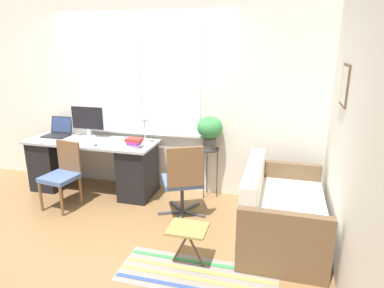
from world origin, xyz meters
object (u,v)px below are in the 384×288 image
object	(u,v)px
keyboard	(77,143)
couch_loveseat	(280,214)
plant_stand	(210,155)
book_stack	(134,142)
monitor	(88,120)
office_chair_swivel	(183,179)
mouse	(95,145)
laptop	(58,132)
potted_plant	(210,130)
desk_lamp	(145,124)
desk_chair_wooden	(62,173)
folding_stool	(188,231)

from	to	relation	value
keyboard	couch_loveseat	size ratio (longest dim) A/B	0.29
plant_stand	book_stack	bearing A→B (deg)	-157.82
monitor	office_chair_swivel	distance (m)	1.78
monitor	book_stack	distance (m)	0.92
book_stack	monitor	bearing A→B (deg)	160.66
mouse	office_chair_swivel	xyz separation A→B (m)	(1.28, -0.19, -0.29)
laptop	potted_plant	xyz separation A→B (m)	(2.27, 0.13, 0.15)
monitor	desk_lamp	distance (m)	0.93
monitor	desk_chair_wooden	bearing A→B (deg)	-88.91
laptop	plant_stand	xyz separation A→B (m)	(2.27, 0.13, -0.21)
couch_loveseat	folding_stool	xyz separation A→B (m)	(-0.84, -0.70, 0.07)
couch_loveseat	folding_stool	distance (m)	1.10
book_stack	keyboard	bearing A→B (deg)	-176.17
keyboard	plant_stand	size ratio (longest dim) A/B	0.59
keyboard	folding_stool	world-z (taller)	keyboard
monitor	book_stack	bearing A→B (deg)	-19.34
office_chair_swivel	couch_loveseat	xyz separation A→B (m)	(1.16, -0.21, -0.20)
couch_loveseat	potted_plant	world-z (taller)	potted_plant
couch_loveseat	potted_plant	distance (m)	1.47
office_chair_swivel	couch_loveseat	size ratio (longest dim) A/B	0.65
keyboard	mouse	size ratio (longest dim) A/B	6.47
monitor	desk_lamp	size ratio (longest dim) A/B	1.38
laptop	couch_loveseat	distance (m)	3.38
mouse	book_stack	world-z (taller)	book_stack
office_chair_swivel	potted_plant	bearing A→B (deg)	-131.89
book_stack	desk_chair_wooden	world-z (taller)	book_stack
office_chair_swivel	potted_plant	distance (m)	0.83
potted_plant	folding_stool	world-z (taller)	potted_plant
keyboard	potted_plant	world-z (taller)	potted_plant
plant_stand	folding_stool	distance (m)	1.60
couch_loveseat	office_chair_swivel	bearing A→B (deg)	79.53
desk_lamp	monitor	bearing A→B (deg)	173.87
book_stack	desk_lamp	bearing A→B (deg)	68.93
keyboard	desk_chair_wooden	distance (m)	0.47
book_stack	plant_stand	world-z (taller)	book_stack
book_stack	mouse	bearing A→B (deg)	-171.23
monitor	keyboard	world-z (taller)	monitor
office_chair_swivel	folding_stool	bearing A→B (deg)	82.91
couch_loveseat	plant_stand	xyz separation A→B (m)	(-0.98, 0.87, 0.32)
office_chair_swivel	plant_stand	bearing A→B (deg)	-131.89
desk_chair_wooden	folding_stool	world-z (taller)	desk_chair_wooden
folding_stool	laptop	bearing A→B (deg)	149.06
potted_plant	laptop	bearing A→B (deg)	-176.73
desk_lamp	plant_stand	xyz separation A→B (m)	(0.86, 0.18, -0.42)
potted_plant	keyboard	bearing A→B (deg)	-166.07
office_chair_swivel	plant_stand	distance (m)	0.69
book_stack	plant_stand	size ratio (longest dim) A/B	0.30
mouse	desk_lamp	distance (m)	0.71
desk_lamp	folding_stool	distance (m)	1.84
desk_lamp	potted_plant	distance (m)	0.88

